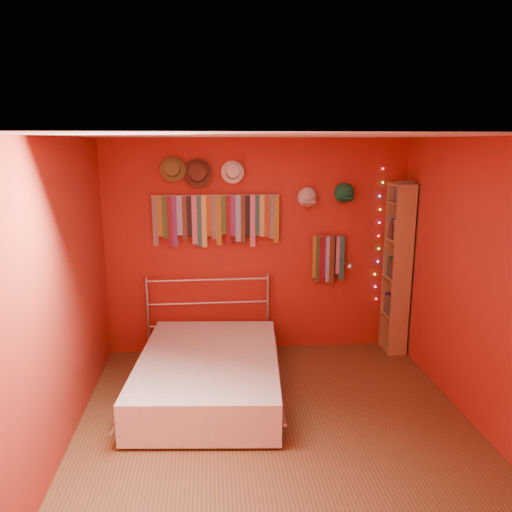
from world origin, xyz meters
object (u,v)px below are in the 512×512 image
object	(u,v)px
bed	(209,373)
bookshelf	(401,268)
reading_lamp	(349,266)
tie_rack	(216,218)

from	to	relation	value
bed	bookshelf	bearing A→B (deg)	26.24
reading_lamp	bookshelf	distance (m)	0.63
tie_rack	bookshelf	bearing A→B (deg)	-4.16
tie_rack	bed	bearing A→B (deg)	-96.18
reading_lamp	bed	xyz separation A→B (m)	(-1.62, -0.85, -0.85)
bookshelf	bed	world-z (taller)	bookshelf
reading_lamp	bookshelf	world-z (taller)	bookshelf
bed	tie_rack	bearing A→B (deg)	88.74
reading_lamp	bed	size ratio (longest dim) A/B	0.16
bookshelf	bed	size ratio (longest dim) A/B	0.99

